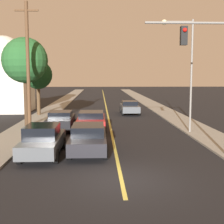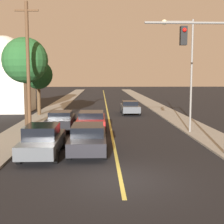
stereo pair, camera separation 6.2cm
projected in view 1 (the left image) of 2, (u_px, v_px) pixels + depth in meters
The scene contains 15 objects.
ground_plane at pixel (121, 180), 12.16m from camera, with size 200.00×200.00×0.00m, color black.
road_surface at pixel (105, 102), 47.89m from camera, with size 10.30×80.00×0.01m.
sidewalk_left at pixel (63, 102), 47.62m from camera, with size 2.50×80.00×0.12m.
sidewalk_right at pixel (146, 101), 48.13m from camera, with size 2.50×80.00×0.12m.
car_near_lane_front at pixel (88, 138), 16.54m from camera, with size 1.98×5.06×1.50m.
car_near_lane_second at pixel (91, 121), 22.65m from camera, with size 2.08×4.90×1.47m.
car_outer_lane_front at pixel (43, 140), 15.72m from camera, with size 1.90×4.72×1.60m.
car_outer_lane_second at pixel (61, 120), 23.14m from camera, with size 1.91×4.49×1.44m.
car_far_oncoming at pixel (130, 107), 32.76m from camera, with size 1.89×4.30×1.37m.
traffic_signal_mast at pixel (211, 64), 15.24m from camera, with size 4.30×0.42×6.71m.
streetlamp_right at pixel (185, 61), 21.35m from camera, with size 2.21×0.36×7.71m.
utility_pole_left at pixel (28, 65), 21.42m from camera, with size 1.60×0.24×8.91m.
tree_left_near at pixel (38, 75), 30.98m from camera, with size 2.87×2.87×5.44m.
tree_left_far at pixel (25, 61), 23.81m from camera, with size 3.49×3.49×6.84m.
domed_building_left at pixel (5, 78), 34.76m from camera, with size 5.56×5.56×8.42m.
Camera 1 is at (-0.84, -11.74, 4.07)m, focal length 50.00 mm.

